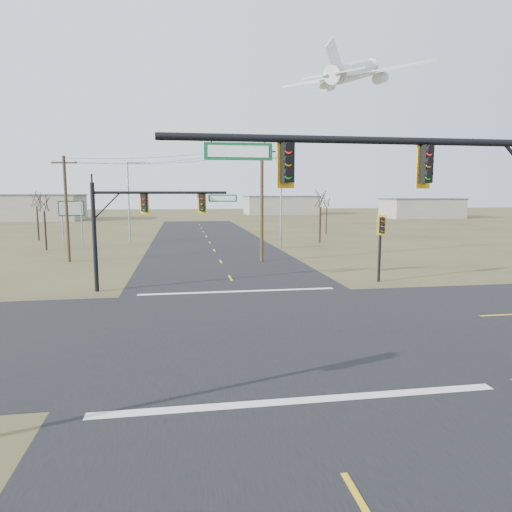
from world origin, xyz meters
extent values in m
plane|color=brown|center=(0.00, 0.00, 0.00)|extent=(320.00, 320.00, 0.00)
cube|color=black|center=(0.00, 0.00, 0.01)|extent=(160.00, 14.00, 0.02)
cube|color=black|center=(0.00, 0.00, 0.01)|extent=(14.00, 160.00, 0.02)
cube|color=silver|center=(0.00, -7.50, 0.03)|extent=(12.00, 0.40, 0.01)
cube|color=silver|center=(0.00, 7.50, 0.03)|extent=(12.00, 0.40, 0.01)
cylinder|color=black|center=(1.79, -7.50, 7.40)|extent=(11.43, 0.21, 0.21)
cube|color=#0B5228|center=(-1.80, -7.50, 7.05)|extent=(1.80, 0.05, 0.45)
cylinder|color=black|center=(-8.54, 9.07, 3.31)|extent=(0.26, 0.26, 6.61)
cylinder|color=black|center=(-4.53, 9.07, 6.01)|extent=(8.03, 0.17, 0.17)
cube|color=#0B5228|center=(-0.74, 9.07, 5.66)|extent=(1.80, 0.05, 0.45)
cylinder|color=black|center=(9.87, 9.23, 2.20)|extent=(0.19, 0.19, 4.39)
cylinder|color=#45321D|center=(3.61, 19.68, 5.07)|extent=(0.29, 0.29, 10.15)
cube|color=#45321D|center=(3.61, 19.68, 9.55)|extent=(2.47, 0.45, 0.12)
cylinder|color=#45321D|center=(-13.16, 22.23, 4.58)|extent=(0.26, 0.26, 9.16)
cube|color=#45321D|center=(-13.16, 22.23, 8.56)|extent=(2.23, 0.47, 0.12)
cylinder|color=gray|center=(-16.58, 34.53, 2.58)|extent=(0.14, 0.14, 5.16)
cylinder|color=gray|center=(-14.52, 34.53, 2.58)|extent=(0.14, 0.14, 5.16)
cube|color=#0B5228|center=(-15.55, 34.53, 4.30)|extent=(2.67, 0.81, 1.72)
cylinder|color=gray|center=(7.37, 29.05, 4.96)|extent=(0.20, 0.20, 9.91)
cylinder|color=gray|center=(6.18, 29.05, 9.71)|extent=(2.38, 0.12, 0.12)
cube|color=gray|center=(4.99, 29.05, 9.61)|extent=(0.58, 0.35, 0.18)
cylinder|color=gray|center=(-9.64, 37.96, 4.92)|extent=(0.20, 0.20, 9.84)
cylinder|color=gray|center=(-8.46, 37.96, 9.64)|extent=(2.36, 0.12, 0.12)
cube|color=gray|center=(-7.28, 37.96, 9.54)|extent=(0.59, 0.44, 0.18)
cylinder|color=black|center=(-17.60, 31.52, 2.04)|extent=(0.20, 0.20, 4.09)
cylinder|color=black|center=(-21.50, 42.38, 2.18)|extent=(0.20, 0.20, 4.36)
cylinder|color=black|center=(13.27, 33.78, 2.16)|extent=(0.22, 0.22, 4.32)
cylinder|color=black|center=(17.59, 44.65, 1.98)|extent=(0.17, 0.17, 3.95)
cube|color=gray|center=(-40.00, 90.00, 2.75)|extent=(28.00, 14.00, 5.50)
cube|color=gray|center=(25.00, 110.00, 2.50)|extent=(20.00, 12.00, 5.00)
cube|color=gray|center=(55.00, 85.00, 2.25)|extent=(18.00, 10.00, 4.50)
cylinder|color=silver|center=(30.18, 68.71, 29.49)|extent=(7.52, 7.35, 13.23)
camera|label=1|loc=(-3.30, -19.60, 5.96)|focal=32.00mm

